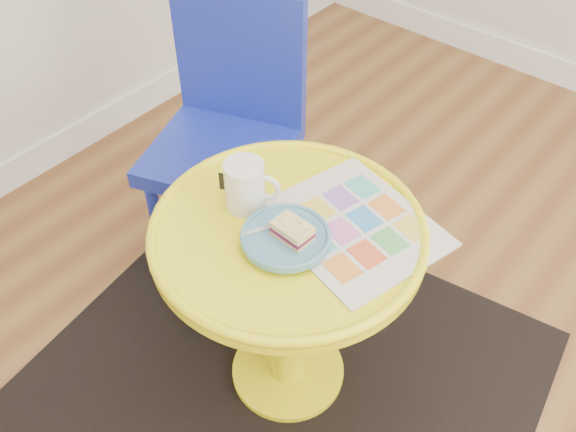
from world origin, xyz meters
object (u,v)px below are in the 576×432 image
Objects in this scene: newspaper at (353,226)px; plate at (286,238)px; side_table at (288,277)px; mug at (246,184)px; chair at (229,125)px.

plate reaches higher than newspaper.
plate reaches higher than side_table.
newspaper is (0.11, 0.10, 0.17)m from side_table.
mug is at bearing 165.79° from plate.
plate is (0.15, -0.04, -0.04)m from mug.
newspaper is at bearing 42.46° from side_table.
chair reaches higher than side_table.
chair is at bearing 148.49° from side_table.
newspaper is 0.16m from plate.
newspaper is (0.56, -0.18, 0.09)m from chair.
side_table is 0.26m from mug.
side_table is 1.70× the size of newspaper.
mug is 0.16m from plate.
newspaper reaches higher than side_table.
newspaper is 0.25m from mug.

